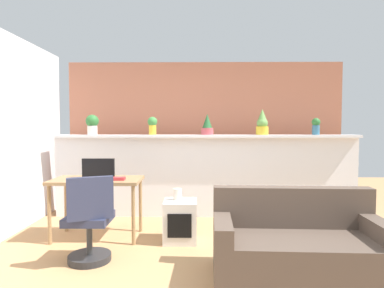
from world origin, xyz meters
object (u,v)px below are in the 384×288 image
at_px(tv_monitor, 98,168).
at_px(book_on_desk, 118,179).
at_px(potted_plant_4, 316,126).
at_px(side_cube_shelf, 180,221).
at_px(office_chair, 90,226).
at_px(vase_on_shelf, 177,194).
at_px(potted_plant_1, 152,125).
at_px(couch, 298,247).
at_px(potted_plant_3, 262,123).
at_px(desk, 97,185).
at_px(potted_plant_0, 92,124).
at_px(potted_plant_2, 207,125).

distance_m(tv_monitor, book_on_desk, 0.37).
relative_size(potted_plant_4, side_cube_shelf, 0.52).
bearing_deg(office_chair, potted_plant_4, 31.53).
bearing_deg(tv_monitor, potted_plant_4, 16.78).
bearing_deg(potted_plant_4, office_chair, -148.47).
height_order(vase_on_shelf, book_on_desk, book_on_desk).
bearing_deg(potted_plant_1, couch, -51.96).
xyz_separation_m(potted_plant_3, couch, (-0.07, -2.08, -1.17)).
bearing_deg(couch, potted_plant_3, 88.02).
height_order(office_chair, vase_on_shelf, office_chair).
distance_m(book_on_desk, couch, 2.18).
height_order(desk, tv_monitor, tv_monitor).
height_order(potted_plant_0, potted_plant_1, potted_plant_0).
height_order(potted_plant_1, desk, potted_plant_1).
relative_size(potted_plant_1, couch, 0.17).
height_order(potted_plant_0, vase_on_shelf, potted_plant_0).
bearing_deg(vase_on_shelf, desk, 175.52).
bearing_deg(potted_plant_2, side_cube_shelf, -107.75).
bearing_deg(vase_on_shelf, potted_plant_4, 27.77).
relative_size(side_cube_shelf, vase_on_shelf, 3.57).
xyz_separation_m(side_cube_shelf, vase_on_shelf, (-0.04, 0.05, 0.32)).
distance_m(potted_plant_0, desk, 1.31).
bearing_deg(couch, potted_plant_2, 110.35).
bearing_deg(side_cube_shelf, potted_plant_1, 113.30).
xyz_separation_m(potted_plant_1, potted_plant_4, (2.52, 0.02, -0.02)).
relative_size(potted_plant_3, book_on_desk, 2.49).
distance_m(potted_plant_4, desk, 3.33).
distance_m(potted_plant_0, potted_plant_2, 1.78).
xyz_separation_m(potted_plant_0, potted_plant_2, (1.78, 0.03, -0.03)).
height_order(potted_plant_2, potted_plant_4, potted_plant_2).
xyz_separation_m(potted_plant_2, potted_plant_3, (0.85, -0.00, 0.03)).
bearing_deg(side_cube_shelf, vase_on_shelf, 129.64).
bearing_deg(book_on_desk, potted_plant_1, 76.10).
distance_m(potted_plant_4, book_on_desk, 3.08).
height_order(potted_plant_4, office_chair, potted_plant_4).
bearing_deg(potted_plant_0, potted_plant_1, 0.49).
bearing_deg(office_chair, couch, -8.11).
bearing_deg(vase_on_shelf, book_on_desk, -177.09).
bearing_deg(potted_plant_3, tv_monitor, -157.76).
bearing_deg(tv_monitor, book_on_desk, -33.16).
xyz_separation_m(potted_plant_4, couch, (-0.90, -2.09, -1.13)).
bearing_deg(vase_on_shelf, tv_monitor, 171.11).
bearing_deg(potted_plant_4, vase_on_shelf, -152.23).
xyz_separation_m(potted_plant_4, office_chair, (-2.93, -1.80, -1.03)).
distance_m(potted_plant_3, side_cube_shelf, 2.05).
bearing_deg(potted_plant_1, potted_plant_2, 1.18).
bearing_deg(book_on_desk, couch, -26.88).
xyz_separation_m(potted_plant_2, tv_monitor, (-1.42, -0.93, -0.55)).
bearing_deg(desk, vase_on_shelf, -4.48).
distance_m(potted_plant_4, office_chair, 3.59).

